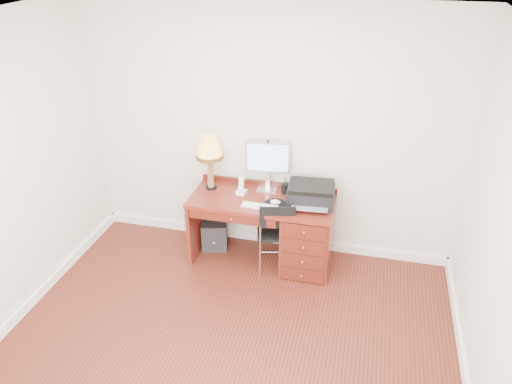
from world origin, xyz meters
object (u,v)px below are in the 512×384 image
(equipment_box, at_px, (215,234))
(desk, at_px, (291,230))
(chair, at_px, (275,229))
(printer, at_px, (311,194))
(phone, at_px, (241,189))
(monitor, at_px, (268,160))
(leg_lamp, at_px, (210,151))

(equipment_box, bearing_deg, desk, -20.56)
(chair, bearing_deg, printer, 20.02)
(phone, bearing_deg, monitor, 45.96)
(printer, bearing_deg, leg_lamp, 171.59)
(leg_lamp, bearing_deg, equipment_box, -30.81)
(chair, xyz_separation_m, equipment_box, (-0.75, 0.27, -0.35))
(phone, distance_m, chair, 0.56)
(monitor, height_order, printer, monitor)
(leg_lamp, distance_m, equipment_box, 1.03)
(desk, relative_size, monitor, 2.78)
(desk, distance_m, monitor, 0.78)
(printer, relative_size, chair, 0.60)
(monitor, xyz_separation_m, leg_lamp, (-0.60, -0.13, 0.10))
(leg_lamp, distance_m, phone, 0.52)
(desk, height_order, printer, printer)
(desk, distance_m, printer, 0.48)
(desk, relative_size, equipment_box, 4.57)
(printer, bearing_deg, equipment_box, 172.13)
(desk, xyz_separation_m, phone, (-0.56, 0.05, 0.40))
(monitor, bearing_deg, desk, -43.29)
(desk, distance_m, chair, 0.24)
(desk, relative_size, phone, 7.33)
(chair, height_order, equipment_box, chair)
(equipment_box, bearing_deg, monitor, -0.74)
(desk, distance_m, equipment_box, 0.94)
(leg_lamp, xyz_separation_m, chair, (0.77, -0.28, -0.68))
(leg_lamp, xyz_separation_m, phone, (0.36, -0.05, -0.38))
(chair, bearing_deg, equipment_box, 147.24)
(leg_lamp, height_order, equipment_box, leg_lamp)
(monitor, distance_m, equipment_box, 1.10)
(leg_lamp, bearing_deg, printer, -3.71)
(desk, relative_size, leg_lamp, 2.51)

